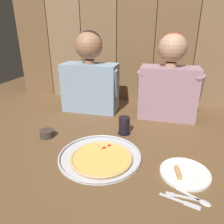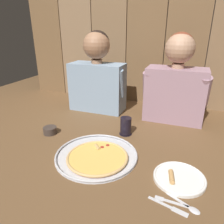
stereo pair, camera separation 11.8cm
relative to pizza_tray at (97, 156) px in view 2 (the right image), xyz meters
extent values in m
plane|color=brown|center=(0.02, 0.09, -0.01)|extent=(3.20, 3.20, 0.00)
cylinder|color=silver|center=(-0.01, 0.01, -0.01)|extent=(0.42, 0.42, 0.01)
torus|color=silver|center=(-0.01, 0.01, 0.00)|extent=(0.42, 0.42, 0.01)
cylinder|color=#B23823|center=(0.01, -0.01, 0.00)|extent=(0.30, 0.30, 0.00)
cylinder|color=#EABC56|center=(0.01, -0.01, 0.00)|extent=(0.29, 0.29, 0.01)
torus|color=tan|center=(0.01, -0.01, 0.00)|extent=(0.31, 0.31, 0.01)
cube|color=#EFC660|center=(0.00, 0.09, 0.00)|extent=(0.09, 0.09, 0.01)
cylinder|color=tan|center=(-0.03, 0.06, 0.01)|extent=(0.05, 0.05, 0.02)
cylinder|color=#A3281E|center=(0.02, 0.10, 0.01)|extent=(0.02, 0.02, 0.00)
cylinder|color=#A3281E|center=(0.00, 0.08, 0.01)|extent=(0.02, 0.02, 0.00)
cylinder|color=white|center=(0.41, -0.03, 0.00)|extent=(0.23, 0.23, 0.01)
torus|color=white|center=(0.41, -0.03, 0.00)|extent=(0.23, 0.23, 0.01)
cylinder|color=tan|center=(0.38, -0.05, 0.01)|extent=(0.04, 0.08, 0.02)
cylinder|color=black|center=(0.06, 0.30, -0.01)|extent=(0.08, 0.08, 0.01)
cylinder|color=black|center=(0.06, 0.30, 0.05)|extent=(0.07, 0.07, 0.10)
cylinder|color=#3D332D|center=(-0.38, 0.14, 0.01)|extent=(0.08, 0.08, 0.04)
cylinder|color=#B23823|center=(-0.38, 0.14, 0.02)|extent=(0.07, 0.07, 0.02)
cube|color=silver|center=(0.41, -0.17, -0.01)|extent=(0.10, 0.02, 0.01)
cube|color=silver|center=(0.34, -0.17, -0.01)|extent=(0.04, 0.02, 0.01)
cube|color=silver|center=(0.35, -0.19, -0.01)|extent=(0.09, 0.04, 0.01)
cube|color=silver|center=(0.42, -0.21, -0.01)|extent=(0.06, 0.04, 0.00)
cube|color=silver|center=(0.41, -0.15, -0.01)|extent=(0.09, 0.05, 0.01)
ellipsoid|color=silver|center=(0.47, -0.18, -0.01)|extent=(0.05, 0.05, 0.01)
cube|color=#849EB7|center=(-0.27, 0.63, 0.17)|extent=(0.42, 0.19, 0.37)
cylinder|color=#9E7051|center=(-0.27, 0.63, 0.37)|extent=(0.08, 0.08, 0.03)
sphere|color=#9E7051|center=(-0.27, 0.63, 0.49)|extent=(0.20, 0.20, 0.20)
sphere|color=black|center=(-0.27, 0.65, 0.50)|extent=(0.18, 0.18, 0.18)
cylinder|color=#849EB7|center=(-0.46, 0.59, 0.23)|extent=(0.08, 0.11, 0.21)
cylinder|color=#849EB7|center=(-0.09, 0.59, 0.23)|extent=(0.08, 0.11, 0.21)
cube|color=gray|center=(0.31, 0.63, 0.17)|extent=(0.40, 0.20, 0.37)
cylinder|color=tan|center=(0.31, 0.63, 0.37)|extent=(0.08, 0.08, 0.03)
sphere|color=tan|center=(0.31, 0.63, 0.48)|extent=(0.19, 0.19, 0.19)
sphere|color=brown|center=(0.31, 0.65, 0.50)|extent=(0.17, 0.17, 0.17)
cylinder|color=gray|center=(0.13, 0.59, 0.23)|extent=(0.08, 0.13, 0.22)
cylinder|color=gray|center=(0.49, 0.59, 0.23)|extent=(0.08, 0.14, 0.22)
cube|color=brown|center=(-0.93, 0.94, 0.69)|extent=(0.31, 0.03, 1.41)
cube|color=#87684A|center=(-0.61, 0.94, 0.69)|extent=(0.31, 0.03, 1.41)
cube|color=brown|center=(-0.30, 0.94, 0.69)|extent=(0.31, 0.03, 1.41)
cube|color=brown|center=(0.02, 0.94, 0.69)|extent=(0.31, 0.03, 1.41)
cube|color=brown|center=(0.33, 0.94, 0.69)|extent=(0.31, 0.03, 1.41)
camera|label=1|loc=(0.28, -0.87, 0.61)|focal=33.80mm
camera|label=2|loc=(0.39, -0.83, 0.61)|focal=33.80mm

